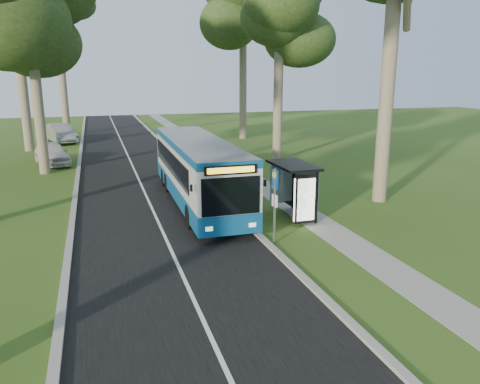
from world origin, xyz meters
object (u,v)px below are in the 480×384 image
at_px(litter_bin, 248,201).
at_px(car_white, 52,153).
at_px(bus_shelter, 299,182).
at_px(bus, 198,171).
at_px(bus_stop_sign, 275,198).
at_px(car_silver, 61,133).

distance_m(litter_bin, car_white, 17.59).
relative_size(bus_shelter, car_white, 0.61).
height_order(bus, bus_stop_sign, bus).
bearing_deg(car_white, bus_stop_sign, -78.59).
bearing_deg(bus_stop_sign, car_silver, 97.73).
bearing_deg(litter_bin, bus_shelter, -44.85).
height_order(bus, litter_bin, bus).
height_order(litter_bin, car_white, car_white).
distance_m(litter_bin, car_silver, 27.75).
height_order(bus_shelter, litter_bin, bus_shelter).
distance_m(bus_shelter, car_silver, 30.00).
xyz_separation_m(bus_stop_sign, bus_shelter, (2.09, 2.45, -0.07)).
bearing_deg(bus_stop_sign, bus, 94.58).
relative_size(litter_bin, car_white, 0.22).
distance_m(bus_stop_sign, bus_shelter, 3.22).
xyz_separation_m(car_white, car_silver, (-0.05, 11.23, 0.05)).
bearing_deg(litter_bin, bus, 132.40).
distance_m(bus, car_silver, 25.24).
relative_size(litter_bin, car_silver, 0.20).
relative_size(bus_stop_sign, bus_shelter, 1.01).
relative_size(bus, car_silver, 2.32).
bearing_deg(bus_stop_sign, litter_bin, 76.13).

